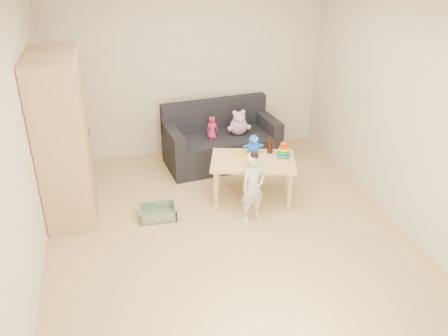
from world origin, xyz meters
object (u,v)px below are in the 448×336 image
object	(u,v)px
play_table	(252,179)
toddler	(253,188)
sofa	(222,149)
wardrobe	(63,138)

from	to	relation	value
play_table	toddler	xyz separation A→B (m)	(-0.14, -0.48, 0.14)
sofa	play_table	xyz separation A→B (m)	(0.14, -1.08, 0.05)
sofa	play_table	world-z (taller)	play_table
sofa	wardrobe	bearing A→B (deg)	-164.54
wardrobe	toddler	size ratio (longest dim) A/B	2.33
wardrobe	play_table	world-z (taller)	wardrobe
play_table	wardrobe	bearing A→B (deg)	173.96
sofa	play_table	size ratio (longest dim) A/B	1.54
wardrobe	sofa	size ratio (longest dim) A/B	1.21
wardrobe	sofa	distance (m)	2.37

